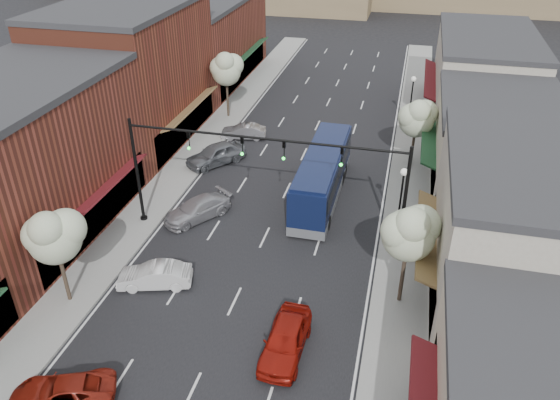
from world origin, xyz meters
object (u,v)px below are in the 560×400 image
Objects in this scene: tree_right_far at (417,117)px; parked_car_b at (155,276)px; signal_mast_left at (172,160)px; parked_car_d at (216,154)px; tree_right_near at (410,231)px; tree_left_near at (54,235)px; lamp_post_near at (402,190)px; coach_bus at (322,175)px; parked_car_a at (62,393)px; lamp_post_far at (412,93)px; parked_car_e at (244,132)px; signal_mast_right at (362,182)px; parked_car_c at (197,209)px; tree_left_far at (226,68)px; red_hatchback at (286,339)px.

tree_right_far is 1.38× the size of parked_car_b.
parked_car_d is (-0.58, 8.78, -3.82)m from signal_mast_left.
tree_left_near is at bearing -166.45° from tree_right_near.
signal_mast_left reaches higher than lamp_post_near.
parked_car_a is at bearing -110.74° from coach_bus.
tree_right_near is 1.38× the size of parked_car_a.
lamp_post_far is 14.91m from parked_car_e.
signal_mast_left is 14.36m from parked_car_a.
parked_car_b is (0.44, 8.00, 0.05)m from parked_car_a.
signal_mast_right reaches higher than parked_car_c.
tree_right_near is 6.74m from lamp_post_near.
tree_left_far is 6.34m from parked_car_e.
parked_car_e is at bearing 82.97° from tree_left_near.
parked_car_e is (-8.93, 22.58, -0.15)m from red_hatchback.
parked_car_e is (2.70, -4.13, -3.99)m from tree_left_far.
signal_mast_left is 1.79× the size of parked_car_c.
signal_mast_left reaches higher than tree_left_near.
signal_mast_right is 17.82m from parked_car_a.
lamp_post_near is at bearing -43.89° from tree_left_far.
tree_left_near is 5.65m from parked_car_b.
tree_left_near reaches higher than coach_bus.
red_hatchback is (11.63, -0.71, -3.46)m from tree_left_near.
parked_car_c is (-8.14, 9.90, -0.10)m from red_hatchback.
coach_bus is 2.44× the size of red_hatchback.
red_hatchback is 12.82m from parked_car_c.
signal_mast_right is at bearing 27.34° from parked_car_e.
signal_mast_left reaches higher than parked_car_a.
signal_mast_right is 1.79× the size of parked_car_c.
parked_car_a is at bearing -60.04° from tree_left_near.
parked_car_d is at bearing -18.92° from parked_car_e.
tree_right_near is 1.05× the size of tree_left_near.
lamp_post_near is 15.02m from parked_car_b.
parked_car_a is at bearing -117.36° from tree_right_far.
parked_car_e is (-0.59, 27.59, 0.01)m from parked_car_a.
tree_right_near reaches higher than tree_right_far.
parked_car_c reaches higher than parked_car_a.
parked_car_a is 14.91m from parked_car_c.
red_hatchback is at bearing 52.78° from parked_car_b.
lamp_post_far is at bearing 83.78° from signal_mast_right.
tree_left_far is 0.56× the size of coach_bus.
tree_right_near is at bearing 81.15° from parked_car_b.
signal_mast_right is 2.09× the size of parked_car_b.
tree_right_near is at bearing -85.23° from lamp_post_near.
signal_mast_left is 7.09m from parked_car_b.
signal_mast_right is 4.89m from tree_right_near.
tree_right_far is 1.22× the size of lamp_post_far.
tree_right_far is at bearing 86.69° from lamp_post_near.
red_hatchback is at bearing 99.48° from parked_car_a.
parked_car_c is (3.48, -16.80, -3.94)m from tree_left_far.
coach_bus is 2.93× the size of parked_car_e.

